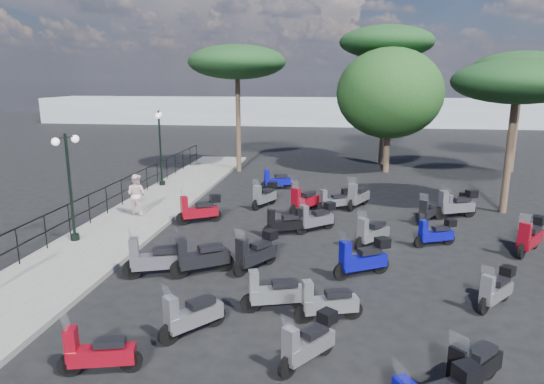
# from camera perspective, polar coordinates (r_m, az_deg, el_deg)

# --- Properties ---
(ground) EXTENTS (120.00, 120.00, 0.00)m
(ground) POSITION_cam_1_polar(r_m,az_deg,el_deg) (15.10, 2.57, -7.77)
(ground) COLOR black
(ground) RESTS_ON ground
(sidewalk) EXTENTS (3.00, 30.00, 0.15)m
(sidewalk) POSITION_cam_1_polar(r_m,az_deg,el_deg) (19.48, -15.95, -3.17)
(sidewalk) COLOR slate
(sidewalk) RESTS_ON ground
(railing) EXTENTS (0.04, 26.04, 1.10)m
(railing) POSITION_cam_1_polar(r_m,az_deg,el_deg) (19.66, -19.81, -0.81)
(railing) COLOR black
(railing) RESTS_ON sidewalk
(lamp_post_1) EXTENTS (0.46, 1.02, 3.56)m
(lamp_post_1) POSITION_cam_1_polar(r_m,az_deg,el_deg) (17.01, -22.73, 1.26)
(lamp_post_1) COLOR black
(lamp_post_1) RESTS_ON sidewalk
(lamp_post_2) EXTENTS (0.50, 1.06, 3.72)m
(lamp_post_2) POSITION_cam_1_polar(r_m,az_deg,el_deg) (24.70, -13.03, 5.63)
(lamp_post_2) COLOR black
(lamp_post_2) RESTS_ON sidewalk
(pedestrian_far) EXTENTS (0.90, 0.77, 1.63)m
(pedestrian_far) POSITION_cam_1_polar(r_m,az_deg,el_deg) (19.72, -15.66, -0.28)
(pedestrian_far) COLOR beige
(pedestrian_far) RESTS_ON sidewalk
(scooter_0) EXTENTS (1.53, 0.63, 1.24)m
(scooter_0) POSITION_cam_1_polar(r_m,az_deg,el_deg) (10.03, -19.85, -17.43)
(scooter_0) COLOR black
(scooter_0) RESTS_ON ground
(scooter_1) EXTENTS (1.81, 0.88, 1.49)m
(scooter_1) POSITION_cam_1_polar(r_m,az_deg,el_deg) (13.91, -13.62, -7.75)
(scooter_1) COLOR black
(scooter_1) RESTS_ON ground
(scooter_2) EXTENTS (1.59, 1.06, 1.40)m
(scooter_2) POSITION_cam_1_polar(r_m,az_deg,el_deg) (18.61, -8.55, -2.11)
(scooter_2) COLOR black
(scooter_2) RESTS_ON ground
(scooter_3) EXTENTS (0.93, 1.55, 1.33)m
(scooter_3) POSITION_cam_1_polar(r_m,az_deg,el_deg) (20.71, -0.88, -0.46)
(scooter_3) COLOR black
(scooter_3) RESTS_ON ground
(scooter_4) EXTENTS (1.56, 0.88, 1.33)m
(scooter_4) POSITION_cam_1_polar(r_m,az_deg,el_deg) (23.91, 0.47, 1.32)
(scooter_4) COLOR black
(scooter_4) RESTS_ON ground
(scooter_5) EXTENTS (1.16, 1.35, 1.33)m
(scooter_5) POSITION_cam_1_polar(r_m,az_deg,el_deg) (10.82, -9.50, -14.18)
(scooter_5) COLOR black
(scooter_5) RESTS_ON ground
(scooter_6) EXTENTS (1.63, 1.12, 1.48)m
(scooter_6) POSITION_cam_1_polar(r_m,az_deg,el_deg) (13.82, -8.39, -7.68)
(scooter_6) COLOR black
(scooter_6) RESTS_ON ground
(scooter_7) EXTENTS (1.11, 1.54, 1.39)m
(scooter_7) POSITION_cam_1_polar(r_m,az_deg,el_deg) (14.03, -1.91, -7.16)
(scooter_7) COLOR black
(scooter_7) RESTS_ON ground
(scooter_8) EXTENTS (1.49, 0.86, 1.27)m
(scooter_8) POSITION_cam_1_polar(r_m,az_deg,el_deg) (16.99, 1.56, -3.63)
(scooter_8) COLOR black
(scooter_8) RESTS_ON ground
(scooter_9) EXTENTS (1.13, 1.62, 1.48)m
(scooter_9) POSITION_cam_1_polar(r_m,az_deg,el_deg) (19.80, 3.77, -1.09)
(scooter_9) COLOR black
(scooter_9) RESTS_ON ground
(scooter_10) EXTENTS (1.07, 1.33, 1.25)m
(scooter_10) POSITION_cam_1_polar(r_m,az_deg,el_deg) (9.74, 4.29, -17.31)
(scooter_10) COLOR black
(scooter_10) RESTS_ON ground
(scooter_11) EXTENTS (1.63, 0.72, 1.33)m
(scooter_11) POSITION_cam_1_polar(r_m,az_deg,el_deg) (11.70, 0.21, -11.79)
(scooter_11) COLOR black
(scooter_11) RESTS_ON ground
(scooter_12) EXTENTS (1.57, 0.71, 1.28)m
(scooter_12) POSITION_cam_1_polar(r_m,az_deg,el_deg) (11.33, 6.49, -12.86)
(scooter_12) COLOR black
(scooter_12) RESTS_ON ground
(scooter_13) EXTENTS (1.39, 1.21, 1.34)m
(scooter_13) POSITION_cam_1_polar(r_m,az_deg,el_deg) (17.48, 5.21, -3.09)
(scooter_13) COLOR black
(scooter_13) RESTS_ON ground
(scooter_14) EXTENTS (1.38, 0.87, 1.20)m
(scooter_14) POSITION_cam_1_polar(r_m,az_deg,el_deg) (20.29, 7.32, -1.00)
(scooter_14) COLOR black
(scooter_14) RESTS_ON ground
(scooter_15) EXTENTS (1.01, 1.68, 1.46)m
(scooter_15) POSITION_cam_1_polar(r_m,az_deg,el_deg) (20.85, 10.07, -0.56)
(scooter_15) COLOR black
(scooter_15) RESTS_ON ground
(scooter_16) EXTENTS (1.23, 1.29, 1.34)m
(scooter_16) POSITION_cam_1_polar(r_m,az_deg,el_deg) (9.68, 22.51, -18.63)
(scooter_16) COLOR black
(scooter_16) RESTS_ON ground
(scooter_18) EXTENTS (1.59, 1.05, 1.40)m
(scooter_18) POSITION_cam_1_polar(r_m,az_deg,el_deg) (13.80, 10.63, -7.74)
(scooter_18) COLOR black
(scooter_18) RESTS_ON ground
(scooter_19) EXTENTS (1.18, 1.35, 1.35)m
(scooter_19) POSITION_cam_1_polar(r_m,az_deg,el_deg) (16.23, 11.65, -4.77)
(scooter_19) COLOR black
(scooter_19) RESTS_ON ground
(scooter_20) EXTENTS (0.91, 1.39, 1.24)m
(scooter_20) POSITION_cam_1_polar(r_m,az_deg,el_deg) (19.48, 17.86, -2.21)
(scooter_20) COLOR black
(scooter_20) RESTS_ON ground
(scooter_21) EXTENTS (1.74, 0.95, 1.46)m
(scooter_21) POSITION_cam_1_polar(r_m,az_deg,el_deg) (20.37, 20.86, -1.43)
(scooter_21) COLOR black
(scooter_21) RESTS_ON ground
(scooter_23) EXTENTS (1.11, 1.23, 1.20)m
(scooter_23) POSITION_cam_1_polar(r_m,az_deg,el_deg) (13.05, 24.87, -10.39)
(scooter_23) COLOR black
(scooter_23) RESTS_ON ground
(scooter_24) EXTENTS (1.22, 1.55, 1.44)m
(scooter_24) POSITION_cam_1_polar(r_m,az_deg,el_deg) (17.32, 28.09, -4.69)
(scooter_24) COLOR black
(scooter_24) RESTS_ON ground
(scooter_25) EXTENTS (1.40, 0.77, 1.18)m
(scooter_25) POSITION_cam_1_polar(r_m,az_deg,el_deg) (16.82, 18.70, -4.65)
(scooter_25) COLOR black
(scooter_25) RESTS_ON ground
(scooter_26) EXTENTS (1.20, 1.14, 1.20)m
(scooter_26) POSITION_cam_1_polar(r_m,az_deg,el_deg) (20.74, 20.78, -1.45)
(scooter_26) COLOR black
(scooter_26) RESTS_ON ground
(broadleaf_tree) EXTENTS (6.03, 6.03, 7.12)m
(broadleaf_tree) POSITION_cam_1_polar(r_m,az_deg,el_deg) (28.89, 13.68, 11.21)
(broadleaf_tree) COLOR #38281E
(broadleaf_tree) RESTS_ON ground
(pine_0) EXTENTS (5.78, 5.78, 8.57)m
(pine_0) POSITION_cam_1_polar(r_m,az_deg,el_deg) (31.84, 13.34, 16.74)
(pine_0) COLOR #38281E
(pine_0) RESTS_ON ground
(pine_1) EXTENTS (5.36, 5.36, 6.90)m
(pine_1) POSITION_cam_1_polar(r_m,az_deg,el_deg) (31.44, 27.36, 12.79)
(pine_1) COLOR #38281E
(pine_1) RESTS_ON ground
(pine_2) EXTENTS (5.56, 5.56, 7.26)m
(pine_2) POSITION_cam_1_polar(r_m,az_deg,el_deg) (28.46, -4.11, 14.96)
(pine_2) COLOR #38281E
(pine_2) RESTS_ON ground
(pine_3) EXTENTS (5.00, 5.00, 6.16)m
(pine_3) POSITION_cam_1_polar(r_m,az_deg,el_deg) (21.51, 26.90, 11.46)
(pine_3) COLOR #38281E
(pine_3) RESTS_ON ground
(distant_hills) EXTENTS (70.00, 8.00, 3.00)m
(distant_hills) POSITION_cam_1_polar(r_m,az_deg,el_deg) (59.18, 6.84, 9.41)
(distant_hills) COLOR gray
(distant_hills) RESTS_ON ground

